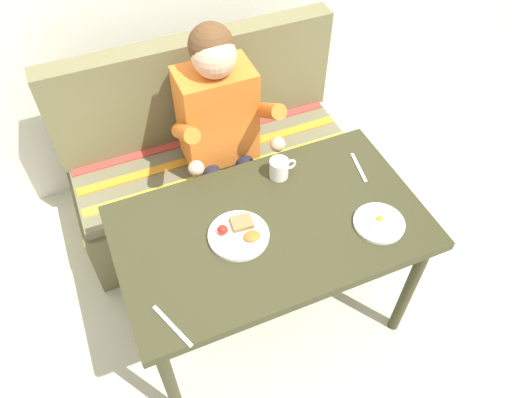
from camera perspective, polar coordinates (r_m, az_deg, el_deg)
ground_plane at (r=2.56m, az=1.34°, el=-12.94°), size 8.00×8.00×0.00m
table at (r=2.01m, az=1.67°, el=-4.33°), size 1.20×0.70×0.73m
couch at (r=2.72m, az=-5.05°, el=3.70°), size 1.44×0.56×1.00m
person at (r=2.32m, az=-3.81°, el=8.09°), size 0.45×0.61×1.21m
plate_breakfast at (r=1.90m, az=-1.96°, el=-3.96°), size 0.23×0.23×0.05m
plate_eggs at (r=2.00m, az=13.75°, el=-2.63°), size 0.20×0.20×0.04m
coffee_mug at (r=2.08m, az=2.69°, el=3.53°), size 0.12×0.08×0.09m
fork at (r=2.19m, az=11.54°, el=3.52°), size 0.04×0.17×0.00m
knife at (r=1.74m, az=-9.45°, el=-13.97°), size 0.09×0.19×0.00m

